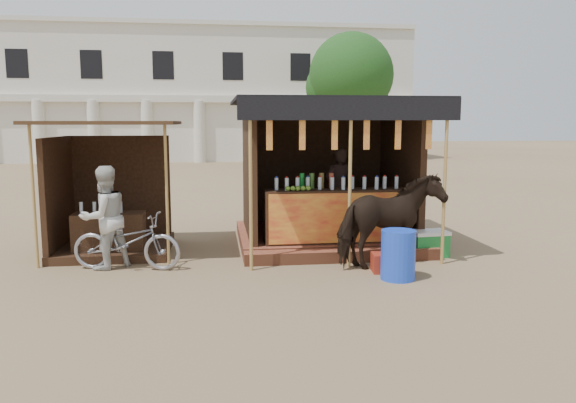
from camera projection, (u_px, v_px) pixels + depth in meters
The scene contains 11 objects.
ground at pixel (303, 299), 7.57m from camera, with size 120.00×120.00×0.00m, color #846B4C.
main_stall at pixel (328, 192), 10.85m from camera, with size 3.60×3.61×2.78m.
secondary_stall at pixel (104, 206), 10.22m from camera, with size 2.40×2.40×2.38m.
cow at pixel (390, 221), 9.14m from camera, with size 0.82×1.81×1.53m, color black.
motorbike at pixel (127, 241), 9.01m from camera, with size 0.61×1.75×0.92m, color #95959D.
bystander at pixel (105, 218), 9.04m from camera, with size 0.81×0.63×1.67m, color beige.
blue_barrel at pixel (398, 255), 8.46m from camera, with size 0.52×0.52×0.75m, color blue.
red_crate at pixel (385, 263), 8.90m from camera, with size 0.40×0.36×0.30m, color maroon.
cooler at pixel (429, 243), 9.93m from camera, with size 0.68×0.50×0.46m.
background_building at pixel (200, 97), 36.15m from camera, with size 26.00×7.45×8.18m.
tree at pixel (347, 78), 29.40m from camera, with size 4.50×4.40×7.00m.
Camera 1 is at (-1.15, -7.22, 2.36)m, focal length 35.00 mm.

